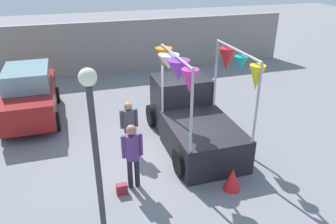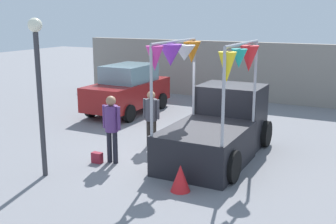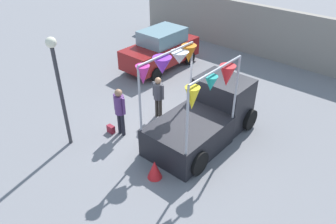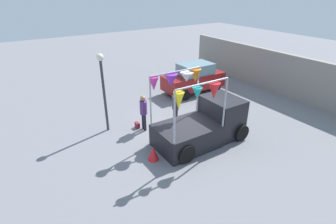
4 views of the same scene
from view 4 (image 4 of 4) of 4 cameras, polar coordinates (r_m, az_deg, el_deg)
The scene contains 9 objects.
ground_plane at distance 12.42m, azimuth 3.40°, elevation -4.81°, with size 60.00×60.00×0.00m, color slate.
vendor_truck at distance 11.68m, azimuth 8.00°, elevation -2.03°, with size 2.42×4.07×3.16m.
parked_car at distance 17.08m, azimuth 5.64°, elevation 7.37°, with size 1.88×4.00×1.88m.
person_customer at distance 12.32m, azimuth -5.36°, elevation 0.56°, with size 0.53×0.34×1.78m.
person_vendor at distance 12.94m, azimuth 1.66°, elevation 1.54°, with size 0.53×0.34×1.65m.
handbag at distance 12.95m, azimuth -6.70°, elevation -2.86°, with size 0.28×0.16×0.28m, color maroon.
street_lamp at distance 12.09m, azimuth -14.01°, elevation 6.37°, with size 0.32×0.32×3.72m.
brick_boundary_wall at distance 17.71m, azimuth 25.97°, elevation 6.74°, with size 18.00×0.36×2.60m, color gray.
folded_kite_bundle_crimson at distance 10.56m, azimuth -3.22°, elevation -8.96°, with size 0.44×0.44×0.60m, color red.
Camera 4 is at (8.58, -6.38, 6.32)m, focal length 28.00 mm.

